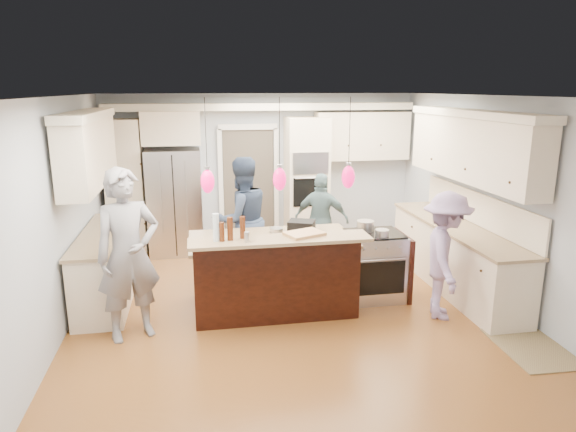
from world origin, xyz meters
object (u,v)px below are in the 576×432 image
object	(u,v)px
refrigerator	(175,202)
person_far_left	(242,220)
island_range	(375,265)
person_bar_end	(128,255)
kitchen_island	(273,272)

from	to	relation	value
refrigerator	person_far_left	bearing A→B (deg)	-56.43
island_range	person_far_left	world-z (taller)	person_far_left
person_far_left	refrigerator	bearing A→B (deg)	-76.44
island_range	person_far_left	distance (m)	2.02
island_range	person_bar_end	world-z (taller)	person_bar_end
kitchen_island	person_far_left	world-z (taller)	person_far_left
kitchen_island	island_range	world-z (taller)	kitchen_island
refrigerator	island_range	xyz separation A→B (m)	(2.71, -2.49, -0.44)
person_bar_end	island_range	bearing A→B (deg)	-12.00
person_bar_end	person_far_left	xyz separation A→B (m)	(1.41, 1.58, -0.06)
kitchen_island	island_range	size ratio (longest dim) A/B	2.28
person_bar_end	kitchen_island	bearing A→B (deg)	-5.85
refrigerator	kitchen_island	size ratio (longest dim) A/B	0.86
refrigerator	person_bar_end	xyz separation A→B (m)	(-0.40, -3.09, 0.08)
island_range	person_bar_end	bearing A→B (deg)	-169.13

